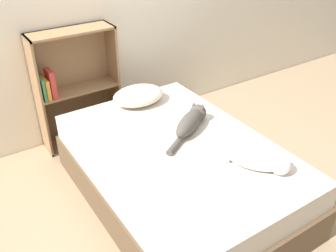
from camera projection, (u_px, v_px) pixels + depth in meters
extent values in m
plane|color=#997F60|center=(178.00, 196.00, 3.06)|extent=(8.00, 8.00, 0.00)
cube|color=silver|center=(93.00, 5.00, 3.39)|extent=(8.00, 0.06, 2.50)
cube|color=brown|center=(178.00, 183.00, 2.98)|extent=(1.29, 1.93, 0.29)
cube|color=beige|center=(178.00, 157.00, 2.85)|extent=(1.25, 1.87, 0.21)
ellipsoid|color=beige|center=(138.00, 95.00, 3.34)|extent=(0.47, 0.35, 0.15)
ellipsoid|color=white|center=(256.00, 159.00, 2.53)|extent=(0.36, 0.41, 0.14)
sphere|color=white|center=(280.00, 165.00, 2.48)|extent=(0.14, 0.14, 0.14)
cone|color=white|center=(283.00, 153.00, 2.47)|extent=(0.04, 0.04, 0.03)
cone|color=white|center=(281.00, 159.00, 2.41)|extent=(0.04, 0.04, 0.03)
cylinder|color=white|center=(218.00, 156.00, 2.63)|extent=(0.15, 0.18, 0.06)
ellipsoid|color=#47423D|center=(189.00, 123.00, 2.94)|extent=(0.43, 0.34, 0.14)
sphere|color=#47423D|center=(198.00, 113.00, 3.08)|extent=(0.14, 0.14, 0.14)
cone|color=#47423D|center=(194.00, 104.00, 3.06)|extent=(0.04, 0.04, 0.03)
cone|color=#47423D|center=(203.00, 106.00, 3.03)|extent=(0.04, 0.04, 0.03)
cylinder|color=#47423D|center=(174.00, 147.00, 2.74)|extent=(0.19, 0.14, 0.05)
cube|color=#8E6B47|center=(39.00, 99.00, 3.32)|extent=(0.02, 0.26, 1.12)
cube|color=#8E6B47|center=(114.00, 80.00, 3.67)|extent=(0.02, 0.26, 1.12)
cube|color=#8E6B47|center=(85.00, 138.00, 3.78)|extent=(0.76, 0.26, 0.02)
cube|color=#8E6B47|center=(70.00, 31.00, 3.21)|extent=(0.76, 0.26, 0.02)
cube|color=#8E6B47|center=(78.00, 89.00, 3.49)|extent=(0.72, 0.26, 0.02)
cube|color=#8E6B47|center=(73.00, 84.00, 3.58)|extent=(0.76, 0.02, 1.12)
cube|color=#337F47|center=(42.00, 88.00, 3.25)|extent=(0.03, 0.16, 0.20)
cube|color=orange|center=(46.00, 88.00, 3.27)|extent=(0.03, 0.16, 0.18)
cube|color=#B7332D|center=(51.00, 83.00, 3.28)|extent=(0.04, 0.16, 0.25)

